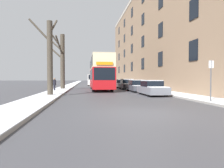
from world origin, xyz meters
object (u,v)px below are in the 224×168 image
(double_decker_bus, at_px, (100,72))
(parked_car_1, at_px, (137,86))
(parked_car_2, at_px, (127,84))
(oncoming_van, at_px, (92,80))
(bare_tree_left_0, at_px, (50,56))
(parked_car_0, at_px, (152,88))
(pedestrian_left_sidewalk, at_px, (54,84))
(bare_tree_left_1, at_px, (62,59))
(street_sign_post, at_px, (211,79))
(parked_car_3, at_px, (121,84))

(double_decker_bus, height_order, parked_car_1, double_decker_bus)
(parked_car_2, height_order, oncoming_van, oncoming_van)
(bare_tree_left_0, xyz_separation_m, double_decker_bus, (5.00, 9.14, -1.00))
(parked_car_0, distance_m, pedestrian_left_sidewalk, 11.46)
(oncoming_van, bearing_deg, bare_tree_left_1, -107.44)
(double_decker_bus, bearing_deg, oncoming_van, 91.77)
(bare_tree_left_1, bearing_deg, parked_car_2, 2.80)
(bare_tree_left_0, height_order, double_decker_bus, bare_tree_left_0)
(double_decker_bus, relative_size, parked_car_1, 2.61)
(double_decker_bus, xyz_separation_m, parked_car_1, (4.00, -3.81, -1.81))
(oncoming_van, bearing_deg, double_decker_bus, -88.23)
(bare_tree_left_0, height_order, street_sign_post, bare_tree_left_0)
(parked_car_0, bearing_deg, parked_car_2, 90.00)
(oncoming_van, bearing_deg, street_sign_post, -79.52)
(bare_tree_left_1, bearing_deg, street_sign_post, -57.98)
(parked_car_2, bearing_deg, parked_car_1, -90.00)
(bare_tree_left_1, bearing_deg, parked_car_1, -29.36)
(double_decker_bus, bearing_deg, bare_tree_left_1, 165.28)
(bare_tree_left_0, bearing_deg, bare_tree_left_1, 91.10)
(bare_tree_left_0, xyz_separation_m, bare_tree_left_1, (-0.20, 10.50, 0.68))
(parked_car_2, distance_m, pedestrian_left_sidewalk, 10.61)
(bare_tree_left_1, bearing_deg, oncoming_van, 72.56)
(pedestrian_left_sidewalk, bearing_deg, street_sign_post, -143.66)
(parked_car_1, xyz_separation_m, pedestrian_left_sidewalk, (-9.55, 1.02, 0.23))
(oncoming_van, xyz_separation_m, pedestrian_left_sidewalk, (-5.05, -19.10, -0.43))
(bare_tree_left_1, distance_m, street_sign_post, 20.15)
(parked_car_1, xyz_separation_m, street_sign_post, (1.39, -11.77, 0.86))
(pedestrian_left_sidewalk, bearing_deg, double_decker_bus, -67.56)
(parked_car_2, xyz_separation_m, pedestrian_left_sidewalk, (-9.55, -4.61, 0.20))
(pedestrian_left_sidewalk, relative_size, street_sign_post, 0.61)
(parked_car_1, height_order, pedestrian_left_sidewalk, pedestrian_left_sidewalk)
(bare_tree_left_1, height_order, parked_car_1, bare_tree_left_1)
(bare_tree_left_1, xyz_separation_m, parked_car_2, (9.20, 0.45, -3.45))
(bare_tree_left_0, bearing_deg, parked_car_2, 50.59)
(parked_car_2, bearing_deg, parked_car_0, -90.00)
(parked_car_1, height_order, parked_car_3, parked_car_3)
(parked_car_3, xyz_separation_m, pedestrian_left_sidewalk, (-9.55, -9.83, 0.23))
(parked_car_0, bearing_deg, parked_car_3, 90.00)
(bare_tree_left_1, distance_m, oncoming_van, 15.92)
(parked_car_0, height_order, street_sign_post, street_sign_post)
(parked_car_2, bearing_deg, oncoming_van, 107.27)
(parked_car_2, height_order, parked_car_3, parked_car_2)
(double_decker_bus, distance_m, parked_car_2, 4.74)
(street_sign_post, bearing_deg, pedestrian_left_sidewalk, 130.57)
(parked_car_0, bearing_deg, bare_tree_left_1, 131.29)
(street_sign_post, bearing_deg, bare_tree_left_0, 148.22)
(bare_tree_left_0, bearing_deg, street_sign_post, -31.78)
(parked_car_0, xyz_separation_m, parked_car_1, (-0.00, 5.30, -0.00))
(bare_tree_left_1, xyz_separation_m, street_sign_post, (10.59, -16.94, -2.63))
(bare_tree_left_0, xyz_separation_m, parked_car_3, (9.00, 16.18, -2.80))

